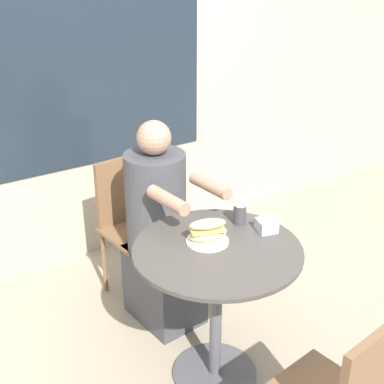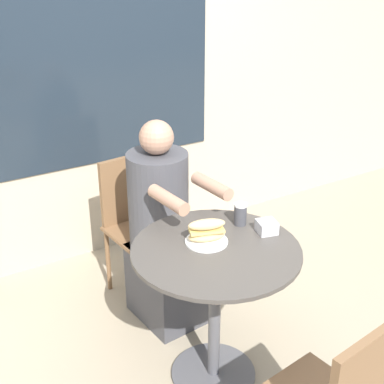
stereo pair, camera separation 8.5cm
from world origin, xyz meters
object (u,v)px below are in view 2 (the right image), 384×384
drink_cup (240,214)px  seated_diner (163,237)px  cafe_table (215,284)px  sandwich_on_plate (207,233)px  diner_chair (134,214)px

drink_cup → seated_diner: bearing=114.7°
cafe_table → sandwich_on_plate: bearing=95.9°
cafe_table → sandwich_on_plate: 0.26m
sandwich_on_plate → diner_chair: bearing=88.6°
cafe_table → sandwich_on_plate: size_ratio=3.91×
cafe_table → drink_cup: drink_cup is taller
cafe_table → diner_chair: 0.92m
seated_diner → sandwich_on_plate: bearing=80.8°
cafe_table → drink_cup: (0.23, 0.13, 0.25)m
cafe_table → drink_cup: size_ratio=7.05×
drink_cup → sandwich_on_plate: bearing=-165.1°
seated_diner → drink_cup: size_ratio=10.74×
diner_chair → seated_diner: seated_diner is taller
seated_diner → sandwich_on_plate: (-0.03, -0.51, 0.29)m
seated_diner → sandwich_on_plate: size_ratio=5.95×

